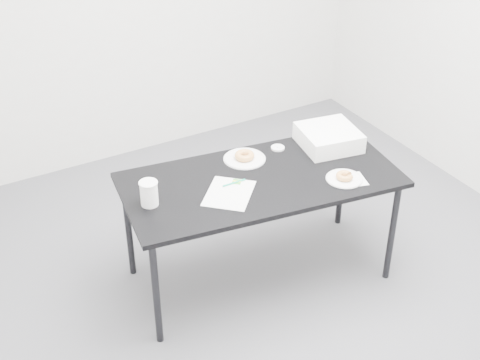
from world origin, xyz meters
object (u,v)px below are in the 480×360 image
table (261,186)px  donut_far (244,155)px  scorecard (229,193)px  bakery_box (329,138)px  pen (234,183)px  donut_near (345,176)px  coffee_cup (149,193)px  plate_near (344,179)px  plate_far (244,159)px

table → donut_far: bearing=92.4°
scorecard → donut_far: donut_far is taller
table → bakery_box: bakery_box is taller
pen → donut_near: bearing=-25.6°
table → bakery_box: 0.57m
coffee_cup → pen: bearing=-5.2°
scorecard → donut_near: (0.63, -0.20, 0.02)m
table → coffee_cup: (-0.65, 0.06, 0.12)m
pen → plate_near: pen is taller
donut_near → donut_far: (-0.38, 0.47, 0.00)m
pen → plate_far: size_ratio=0.57×
bakery_box → pen: bearing=-162.7°
coffee_cup → bakery_box: (1.19, 0.05, -0.02)m
pen → plate_far: 0.27m
table → donut_near: size_ratio=16.88×
plate_near → donut_near: (0.00, 0.00, 0.02)m
plate_near → scorecard: bearing=162.7°
plate_far → plate_near: bearing=-51.3°
pen → bakery_box: bearing=7.5°
plate_near → coffee_cup: coffee_cup is taller
table → scorecard: size_ratio=5.43×
pen → donut_far: bearing=47.8°
table → plate_far: 0.23m
scorecard → pen: 0.10m
table → scorecard: 0.24m
table → plate_far: size_ratio=6.61×
plate_far → bakery_box: 0.54m
plate_far → bakery_box: size_ratio=0.75×
pen → plate_near: size_ratio=0.68×
scorecard → donut_far: 0.37m
scorecard → plate_far: (0.25, 0.27, 0.00)m
donut_far → scorecard: bearing=-132.8°
donut_near → plate_far: size_ratio=0.39×
donut_far → bakery_box: size_ratio=0.35×
donut_far → bakery_box: bakery_box is taller
table → plate_near: plate_near is taller
donut_far → coffee_cup: size_ratio=0.83×
table → scorecard: scorecard is taller
plate_near → plate_far: plate_near is taller
pen → plate_near: bearing=-25.6°
donut_near → donut_far: size_ratio=0.83×
pen → bakery_box: bakery_box is taller
table → coffee_cup: coffee_cup is taller
plate_near → donut_near: 0.02m
coffee_cup → bakery_box: coffee_cup is taller
plate_near → donut_near: donut_near is taller
plate_far → donut_far: 0.02m
scorecard → plate_near: bearing=25.6°
scorecard → plate_near: size_ratio=1.46×
donut_near → donut_far: bearing=128.7°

